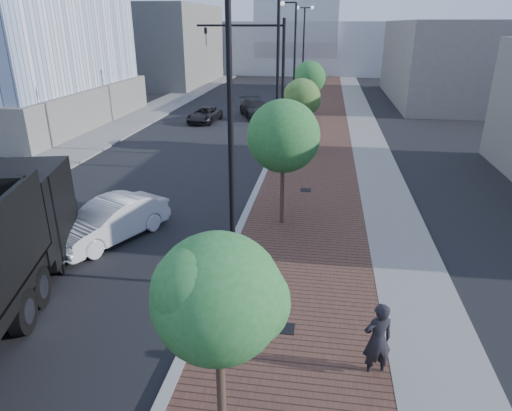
# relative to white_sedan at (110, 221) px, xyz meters

# --- Properties ---
(sidewalk) EXTENTS (7.00, 140.00, 0.12)m
(sidewalk) POSITION_rel_white_sedan_xyz_m (8.17, 27.36, -0.72)
(sidewalk) COLOR #4C2D23
(sidewalk) RESTS_ON ground
(concrete_strip) EXTENTS (2.40, 140.00, 0.13)m
(concrete_strip) POSITION_rel_white_sedan_xyz_m (10.87, 27.36, -0.72)
(concrete_strip) COLOR slate
(concrete_strip) RESTS_ON ground
(curb) EXTENTS (0.30, 140.00, 0.14)m
(curb) POSITION_rel_white_sedan_xyz_m (4.67, 27.36, -0.71)
(curb) COLOR gray
(curb) RESTS_ON ground
(west_sidewalk) EXTENTS (4.00, 140.00, 0.12)m
(west_sidewalk) POSITION_rel_white_sedan_xyz_m (-8.33, 27.36, -0.72)
(west_sidewalk) COLOR slate
(west_sidewalk) RESTS_ON ground
(white_sedan) EXTENTS (3.51, 5.01, 1.57)m
(white_sedan) POSITION_rel_white_sedan_xyz_m (0.00, 0.00, 0.00)
(white_sedan) COLOR silver
(white_sedan) RESTS_ON ground
(dark_car_mid) EXTENTS (2.43, 4.55, 1.22)m
(dark_car_mid) POSITION_rel_white_sedan_xyz_m (-2.20, 22.34, -0.18)
(dark_car_mid) COLOR black
(dark_car_mid) RESTS_ON ground
(dark_car_far) EXTENTS (3.89, 5.63, 1.51)m
(dark_car_far) POSITION_rel_white_sedan_xyz_m (1.69, 25.11, -0.03)
(dark_car_far) COLOR black
(dark_car_far) RESTS_ON ground
(pedestrian) EXTENTS (0.82, 0.68, 1.94)m
(pedestrian) POSITION_rel_white_sedan_xyz_m (9.29, -5.86, 0.18)
(pedestrian) COLOR black
(pedestrian) RESTS_ON ground
(streetlight_1) EXTENTS (1.44, 0.56, 9.21)m
(streetlight_1) POSITION_rel_white_sedan_xyz_m (5.16, -2.64, 3.56)
(streetlight_1) COLOR black
(streetlight_1) RESTS_ON ground
(streetlight_2) EXTENTS (1.72, 0.56, 9.28)m
(streetlight_2) POSITION_rel_white_sedan_xyz_m (5.27, 9.36, 4.04)
(streetlight_2) COLOR black
(streetlight_2) RESTS_ON ground
(streetlight_3) EXTENTS (1.44, 0.56, 9.21)m
(streetlight_3) POSITION_rel_white_sedan_xyz_m (5.16, 21.36, 3.56)
(streetlight_3) COLOR black
(streetlight_3) RESTS_ON ground
(streetlight_4) EXTENTS (1.72, 0.56, 9.28)m
(streetlight_4) POSITION_rel_white_sedan_xyz_m (5.27, 33.36, 4.04)
(streetlight_4) COLOR black
(streetlight_4) RESTS_ON ground
(traffic_mast) EXTENTS (5.09, 0.20, 8.00)m
(traffic_mast) POSITION_rel_white_sedan_xyz_m (4.37, 12.36, 4.20)
(traffic_mast) COLOR black
(traffic_mast) RESTS_ON ground
(tree_0) EXTENTS (2.24, 2.17, 4.70)m
(tree_0) POSITION_rel_white_sedan_xyz_m (6.32, -8.61, 2.81)
(tree_0) COLOR #382619
(tree_0) RESTS_ON ground
(tree_1) EXTENTS (2.81, 2.81, 5.10)m
(tree_1) POSITION_rel_white_sedan_xyz_m (6.32, 2.39, 2.91)
(tree_1) COLOR #382619
(tree_1) RESTS_ON ground
(tree_2) EXTENTS (2.41, 2.36, 4.57)m
(tree_2) POSITION_rel_white_sedan_xyz_m (6.32, 14.39, 2.59)
(tree_2) COLOR #382619
(tree_2) RESTS_ON ground
(tree_3) EXTENTS (2.86, 2.86, 4.75)m
(tree_3) POSITION_rel_white_sedan_xyz_m (6.32, 26.39, 2.53)
(tree_3) COLOR #382619
(tree_3) RESTS_ON ground
(convention_center) EXTENTS (50.00, 30.00, 50.00)m
(convention_center) POSITION_rel_white_sedan_xyz_m (2.67, 72.36, 5.22)
(convention_center) COLOR #ABAFB6
(convention_center) RESTS_ON ground
(commercial_block_nw) EXTENTS (14.00, 20.00, 10.00)m
(commercial_block_nw) POSITION_rel_white_sedan_xyz_m (-15.33, 47.36, 4.22)
(commercial_block_nw) COLOR #68645D
(commercial_block_nw) RESTS_ON ground
(commercial_block_ne) EXTENTS (12.00, 22.00, 8.00)m
(commercial_block_ne) POSITION_rel_white_sedan_xyz_m (20.67, 37.36, 3.22)
(commercial_block_ne) COLOR #67635C
(commercial_block_ne) RESTS_ON ground
(utility_cover_1) EXTENTS (0.50, 0.50, 0.02)m
(utility_cover_1) POSITION_rel_white_sedan_xyz_m (7.07, -4.64, -0.65)
(utility_cover_1) COLOR black
(utility_cover_1) RESTS_ON sidewalk
(utility_cover_2) EXTENTS (0.50, 0.50, 0.02)m
(utility_cover_2) POSITION_rel_white_sedan_xyz_m (7.07, 6.36, -0.65)
(utility_cover_2) COLOR black
(utility_cover_2) RESTS_ON sidewalk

